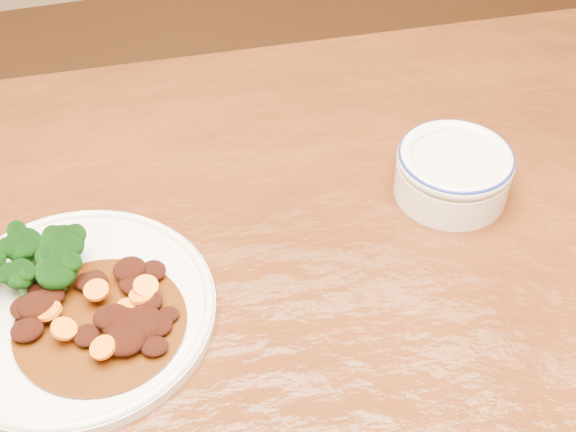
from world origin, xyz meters
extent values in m
cube|color=#5A270F|center=(0.00, 0.00, 0.73)|extent=(1.54, 0.97, 0.04)
cylinder|color=white|center=(-0.13, 0.09, 0.76)|extent=(0.23, 0.23, 0.01)
torus|color=white|center=(-0.13, 0.09, 0.76)|extent=(0.23, 0.23, 0.01)
cylinder|color=#5B8C48|center=(-0.13, 0.11, 0.77)|extent=(0.01, 0.01, 0.01)
ellipsoid|color=black|center=(-0.13, 0.11, 0.79)|extent=(0.04, 0.04, 0.03)
cylinder|color=#5B8C48|center=(-0.16, 0.15, 0.77)|extent=(0.01, 0.01, 0.01)
ellipsoid|color=black|center=(-0.16, 0.15, 0.79)|extent=(0.03, 0.03, 0.03)
cylinder|color=#5B8C48|center=(-0.16, 0.12, 0.77)|extent=(0.01, 0.01, 0.01)
ellipsoid|color=black|center=(-0.16, 0.12, 0.78)|extent=(0.03, 0.03, 0.02)
cylinder|color=#5B8C48|center=(-0.13, 0.14, 0.77)|extent=(0.01, 0.01, 0.01)
ellipsoid|color=black|center=(-0.13, 0.14, 0.79)|extent=(0.04, 0.04, 0.03)
cylinder|color=#4E2408|center=(-0.11, 0.07, 0.76)|extent=(0.14, 0.14, 0.00)
ellipsoid|color=black|center=(-0.06, 0.10, 0.77)|extent=(0.02, 0.02, 0.01)
ellipsoid|color=black|center=(-0.15, 0.08, 0.77)|extent=(0.02, 0.02, 0.01)
ellipsoid|color=black|center=(-0.08, 0.11, 0.77)|extent=(0.03, 0.03, 0.01)
ellipsoid|color=black|center=(-0.09, 0.04, 0.77)|extent=(0.03, 0.03, 0.02)
ellipsoid|color=black|center=(-0.12, 0.05, 0.77)|extent=(0.02, 0.02, 0.01)
ellipsoid|color=black|center=(-0.10, 0.06, 0.77)|extent=(0.03, 0.02, 0.01)
ellipsoid|color=black|center=(-0.06, 0.10, 0.77)|extent=(0.02, 0.02, 0.01)
ellipsoid|color=black|center=(-0.11, 0.11, 0.77)|extent=(0.02, 0.02, 0.01)
ellipsoid|color=black|center=(-0.07, 0.10, 0.77)|extent=(0.03, 0.03, 0.01)
ellipsoid|color=black|center=(-0.07, 0.07, 0.77)|extent=(0.02, 0.02, 0.01)
ellipsoid|color=black|center=(-0.14, 0.10, 0.77)|extent=(0.03, 0.02, 0.01)
ellipsoid|color=black|center=(-0.07, 0.10, 0.77)|extent=(0.02, 0.02, 0.01)
ellipsoid|color=black|center=(-0.16, 0.09, 0.77)|extent=(0.03, 0.02, 0.01)
ellipsoid|color=black|center=(-0.11, 0.10, 0.77)|extent=(0.02, 0.02, 0.01)
ellipsoid|color=black|center=(-0.07, 0.03, 0.77)|extent=(0.02, 0.02, 0.01)
ellipsoid|color=black|center=(-0.05, 0.06, 0.77)|extent=(0.02, 0.02, 0.01)
ellipsoid|color=black|center=(-0.06, 0.05, 0.77)|extent=(0.02, 0.02, 0.01)
ellipsoid|color=black|center=(-0.09, 0.06, 0.77)|extent=(0.03, 0.03, 0.02)
ellipsoid|color=black|center=(-0.07, 0.05, 0.77)|extent=(0.03, 0.04, 0.02)
ellipsoid|color=black|center=(-0.11, 0.11, 0.77)|extent=(0.02, 0.02, 0.01)
ellipsoid|color=black|center=(-0.15, 0.11, 0.77)|extent=(0.02, 0.02, 0.01)
ellipsoid|color=black|center=(-0.15, 0.09, 0.77)|extent=(0.03, 0.03, 0.02)
ellipsoid|color=black|center=(-0.16, 0.07, 0.77)|extent=(0.03, 0.02, 0.01)
cylinder|color=orange|center=(-0.11, 0.03, 0.78)|extent=(0.03, 0.03, 0.01)
cylinder|color=orange|center=(-0.07, 0.08, 0.78)|extent=(0.02, 0.02, 0.01)
cylinder|color=orange|center=(-0.08, 0.07, 0.77)|extent=(0.03, 0.03, 0.01)
cylinder|color=orange|center=(-0.14, 0.08, 0.77)|extent=(0.02, 0.02, 0.01)
cylinder|color=orange|center=(-0.10, 0.09, 0.78)|extent=(0.03, 0.03, 0.01)
cylinder|color=orange|center=(-0.07, 0.08, 0.77)|extent=(0.02, 0.03, 0.01)
cylinder|color=orange|center=(-0.13, 0.06, 0.78)|extent=(0.03, 0.03, 0.01)
cylinder|color=white|center=(0.24, 0.15, 0.77)|extent=(0.11, 0.11, 0.04)
cylinder|color=beige|center=(0.24, 0.15, 0.79)|extent=(0.08, 0.08, 0.01)
torus|color=white|center=(0.24, 0.15, 0.79)|extent=(0.11, 0.11, 0.01)
torus|color=navy|center=(0.24, 0.15, 0.80)|extent=(0.11, 0.11, 0.01)
camera|label=1|loc=(-0.07, -0.36, 1.28)|focal=50.00mm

